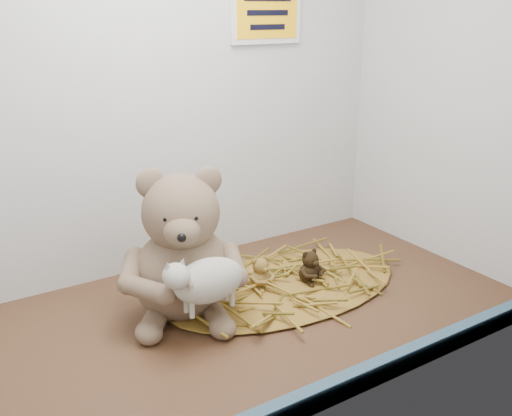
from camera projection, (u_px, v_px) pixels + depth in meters
alcove_shell at (187, 75)px, 99.31cm from camera, size 120.40×60.20×90.40cm
front_rail at (311, 399)px, 83.52cm from camera, size 119.28×2.20×3.60cm
straw_bed at (285, 285)px, 120.74cm from camera, size 54.13×31.43×1.05cm
main_teddy at (182, 243)px, 106.39cm from camera, size 31.60×32.24×29.05cm
toy_lamb at (209, 280)px, 99.20cm from camera, size 17.22×10.51×11.13cm
mini_teddy_tan at (260, 271)px, 118.20cm from camera, size 6.32×6.57×6.79cm
mini_teddy_brown at (310, 265)px, 120.63cm from camera, size 6.45×6.74×7.18cm
wall_sign at (266, 13)px, 127.40cm from camera, size 16.00×1.20×11.00cm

